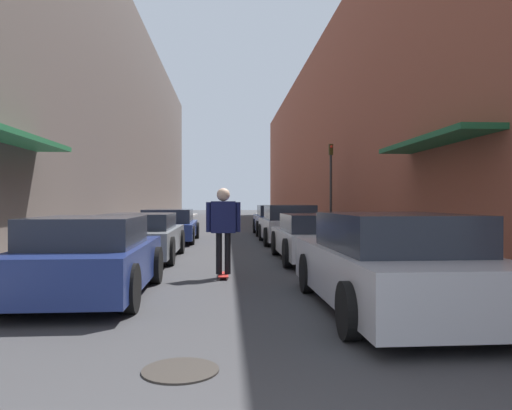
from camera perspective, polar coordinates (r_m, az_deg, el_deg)
The scene contains 15 objects.
ground at distance 23.65m, azimuth -3.33°, elevation -3.28°, with size 122.30×122.30×0.00m, color #38383A.
curb_strip_left at distance 29.48m, azimuth -11.45°, elevation -2.43°, with size 1.80×55.59×0.12m.
curb_strip_right at distance 29.50m, azimuth 4.73°, elevation -2.42°, with size 1.80×55.59×0.12m.
building_row_left at distance 30.33m, azimuth -16.97°, elevation 9.21°, with size 4.90×55.59×12.34m.
building_row_right at distance 30.23m, azimuth 10.23°, elevation 7.41°, with size 4.90×55.59×10.40m.
parked_car_left_0 at distance 8.45m, azimuth -18.44°, elevation -5.75°, with size 1.92×4.05×1.29m.
parked_car_left_1 at distance 13.52m, azimuth -12.99°, elevation -3.52°, with size 2.00×4.49×1.22m.
parked_car_left_2 at distance 19.20m, azimuth -9.90°, elevation -2.36°, with size 2.08×4.83×1.23m.
parked_car_right_0 at distance 7.24m, azimuth 15.06°, elevation -6.54°, with size 2.03×4.66×1.37m.
parked_car_right_1 at distance 12.94m, azimuth 6.66°, elevation -3.74°, with size 1.90×4.45×1.21m.
parked_car_right_2 at distance 18.14m, azimuth 3.77°, elevation -2.30°, with size 2.00×4.09×1.40m.
parked_car_right_3 at distance 22.76m, azimuth 2.25°, elevation -1.77°, with size 1.92×3.93×1.35m.
skateboarder at distance 10.03m, azimuth -3.76°, elevation -2.00°, with size 0.69×0.78×1.80m.
manhole_cover at distance 4.80m, azimuth -8.63°, elevation -18.18°, with size 0.70×0.70×0.02m.
traffic_light at distance 20.95m, azimuth 8.55°, elevation 2.90°, with size 0.16×0.22×3.78m.
Camera 1 is at (-0.06, -1.36, 1.54)m, focal length 35.00 mm.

